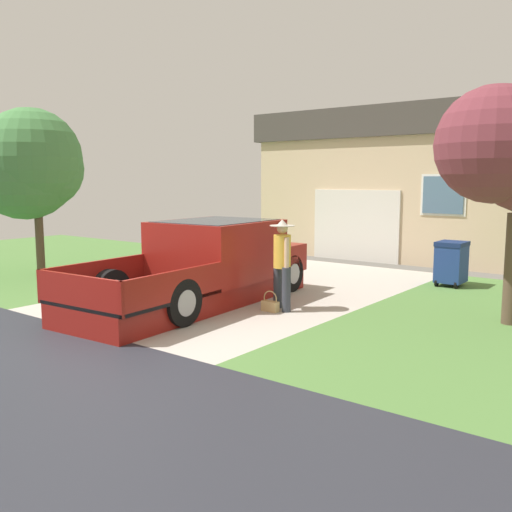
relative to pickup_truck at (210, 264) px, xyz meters
name	(u,v)px	position (x,y,z in m)	size (l,w,h in m)	color
pickup_truck	(210,264)	(0.00, 0.00, 0.00)	(2.39, 5.59, 1.60)	maroon
person_with_hat	(282,260)	(1.63, 0.19, 0.20)	(0.48, 0.47, 1.69)	#333842
handbag	(270,305)	(1.53, -0.05, -0.61)	(0.32, 0.14, 0.39)	tan
house_with_garage	(448,183)	(1.26, 10.05, 1.57)	(10.77, 6.64, 4.54)	#CCB18D
front_yard_tree	(31,165)	(-5.59, -0.46, 2.06)	(2.78, 2.61, 4.18)	brown
neighbor_tree	(510,152)	(5.15, 1.52, 2.12)	(2.29, 2.19, 3.92)	brown
wheeled_trash_bin	(451,262)	(3.32, 4.51, -0.17)	(0.60, 0.72, 1.02)	navy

